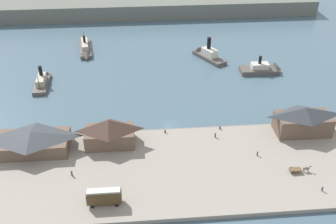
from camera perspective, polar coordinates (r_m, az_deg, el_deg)
The scene contains 19 objects.
ground_plane at distance 125.55m, azimuth 0.06°, elevation -1.97°, with size 320.00×320.00×0.00m, color #476070.
quay_promenade at distance 107.84m, azimuth 1.08°, elevation -8.32°, with size 110.00×36.00×1.20m, color gray.
seawall_edge at distance 122.33m, azimuth 0.20°, elevation -2.72°, with size 110.00×0.80×1.00m, color slate.
ferry_shed_central_terminal at distance 118.00m, azimuth -19.15°, elevation -4.00°, with size 20.74×11.08×6.26m.
ferry_shed_customs_shed at distance 114.49m, azimuth -8.52°, elevation -2.86°, with size 14.44×8.40×8.43m.
ferry_shed_west_terminal at distance 125.02m, azimuth 19.11°, elevation -1.09°, with size 16.67×8.49×8.66m.
street_tram at distance 97.07m, azimuth -9.29°, elevation -11.96°, with size 8.31×2.74×4.44m.
horse_cart at distance 111.13m, azimuth 18.53°, elevation -7.90°, with size 5.89×1.66×1.87m.
pedestrian_near_west_shed at distance 107.60m, azimuth 21.54°, elevation -10.34°, with size 0.38×0.38×1.52m.
pedestrian_near_east_shed at distance 118.72m, azimuth 6.90°, elevation -3.35°, with size 0.42×0.42×1.72m.
pedestrian_near_cart at distance 107.51m, azimuth -13.84°, elevation -8.65°, with size 0.43×0.43×1.75m.
pedestrian_walking_east at distance 113.81m, azimuth 12.88°, elevation -5.89°, with size 0.39×0.39×1.57m.
mooring_post_center_west at distance 119.97m, azimuth -0.42°, elevation -2.85°, with size 0.44×0.44×0.90m, color black.
mooring_post_center_east at distance 122.64m, azimuth 7.57°, elevation -2.29°, with size 0.44×0.44×0.90m, color black.
ferry_departing_north at distance 170.59m, azimuth 5.62°, elevation 8.38°, with size 13.42×18.19×11.13m.
ferry_moored_east at distance 162.24m, azimuth 13.87°, elevation 6.06°, with size 16.71×6.81×9.04m.
ferry_approaching_west at distance 156.47m, azimuth -17.79°, elevation 4.41°, with size 5.31×17.27×8.87m.
ferry_approaching_east at distance 179.48m, azimuth -11.93°, elevation 8.93°, with size 7.82×24.42×8.10m.
far_headland at distance 223.56m, azimuth -2.48°, elevation 15.05°, with size 180.00×24.00×8.00m, color #60665B.
Camera 1 is at (-9.03, -103.03, 71.18)m, focal length 41.89 mm.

